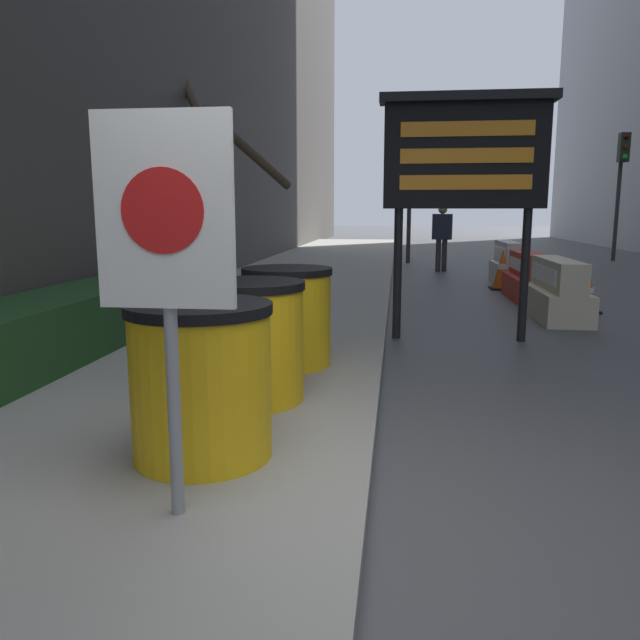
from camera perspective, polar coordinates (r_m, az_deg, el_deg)
name	(u,v)px	position (r m, az deg, el deg)	size (l,w,h in m)	color
ground_plane	(366,538)	(3.10, 4.22, -19.23)	(120.00, 120.00, 0.00)	#474749
hedge_strip	(121,304)	(7.73, -17.77, 1.38)	(0.90, 7.09, 0.59)	#1E421E
bare_tree	(221,190)	(11.96, -9.00, 11.63)	(2.11, 1.70, 3.90)	#4C3D2D
barrel_drum_foreground	(201,380)	(3.58, -10.80, -5.45)	(0.81, 0.81, 0.88)	yellow
barrel_drum_middle	(250,341)	(4.60, -6.42, -1.91)	(0.81, 0.81, 0.88)	yellow
barrel_drum_back	(287,316)	(5.63, -3.00, 0.33)	(0.81, 0.81, 0.88)	yellow
warning_sign	(166,242)	(2.77, -13.92, 6.90)	(0.60, 0.08, 1.80)	gray
message_board	(465,157)	(7.46, 13.11, 14.35)	(1.94, 0.36, 2.79)	black
jersey_barrier_cream	(557,293)	(9.43, 20.83, 2.36)	(0.62, 1.78, 0.84)	beige
jersey_barrier_red_striped	(528,279)	(11.39, 18.45, 3.61)	(0.61, 1.62, 0.80)	red
jersey_barrier_white	(507,266)	(13.44, 16.73, 4.77)	(0.50, 1.61, 0.89)	silver
traffic_cone_near	(589,294)	(10.14, 23.37, 2.21)	(0.33, 0.33, 0.59)	black
traffic_cone_mid	(502,270)	(12.60, 16.33, 4.42)	(0.44, 0.44, 0.78)	black
traffic_light_near_curb	(410,168)	(18.39, 8.25, 13.61)	(0.28, 0.44, 3.73)	#2D2D30
traffic_light_far_side	(621,169)	(21.09, 25.85, 12.34)	(0.28, 0.45, 3.77)	#2D2D30
pedestrian_worker	(442,232)	(16.02, 11.09, 7.86)	(0.50, 0.42, 1.65)	#333338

